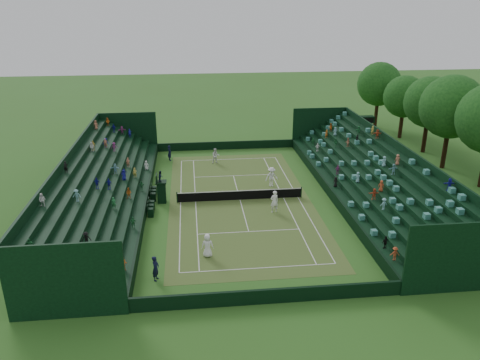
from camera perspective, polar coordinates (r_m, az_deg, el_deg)
The scene contains 19 objects.
ground at distance 43.47m, azimuth 0.00°, elevation -2.46°, with size 160.00×160.00×0.00m, color #31611E.
court_surface at distance 43.47m, azimuth 0.00°, elevation -2.45°, with size 12.97×26.77×0.01m, color #326D24.
perimeter_wall_north at distance 58.16m, azimuth -1.72°, elevation 4.25°, with size 17.17×0.20×1.00m, color black.
perimeter_wall_south at distance 29.45m, azimuth 3.49°, elevation -13.96°, with size 17.17×0.20×1.00m, color black.
perimeter_wall_east at distance 44.93m, azimuth 10.82°, elevation -1.36°, with size 0.20×31.77×1.00m, color black.
perimeter_wall_west at distance 43.25m, azimuth -11.26°, elevation -2.30°, with size 0.20×31.77×1.00m, color black.
north_grandstand at distance 45.92m, azimuth 15.91°, elevation 0.10°, with size 6.60×32.00×4.90m.
south_grandstand at distance 43.45m, azimuth -16.84°, elevation -1.22°, with size 6.60×32.00×4.90m.
tennis_net at distance 43.26m, azimuth 0.00°, elevation -1.82°, with size 11.67×0.10×1.06m.
scoreboard_tower at distance 61.50m, azimuth 15.09°, elevation 7.02°, with size 2.00×1.00×3.70m.
tree_row at distance 57.21m, azimuth 23.58°, elevation 8.25°, with size 9.03×35.88×10.34m.
umpire_chair at distance 43.09m, azimuth -9.57°, elevation -1.10°, with size 0.98×0.98×3.07m.
courtside_chairs at distance 43.07m, azimuth -10.64°, elevation -2.48°, with size 0.50×5.48×1.09m.
player_near_west at distance 34.01m, azimuth -3.99°, elevation -7.98°, with size 0.87×0.57×1.78m, color white.
player_near_east at distance 40.75m, azimuth 4.21°, elevation -2.64°, with size 0.74×0.49×2.03m, color white.
player_far_west at distance 52.99m, azimuth -2.99°, elevation 2.96°, with size 0.86×0.67×1.77m, color silver.
player_far_east at distance 46.43m, azimuth 3.87°, elevation 0.40°, with size 1.28×0.74×1.98m, color white.
line_judge_north at distance 54.52m, azimuth -8.58°, elevation 3.28°, with size 0.65×0.43×1.79m, color black.
line_judge_south at distance 31.81m, azimuth -10.25°, elevation -10.55°, with size 0.64×0.42×1.76m, color black.
Camera 1 is at (-4.36, -39.58, 17.43)m, focal length 35.00 mm.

